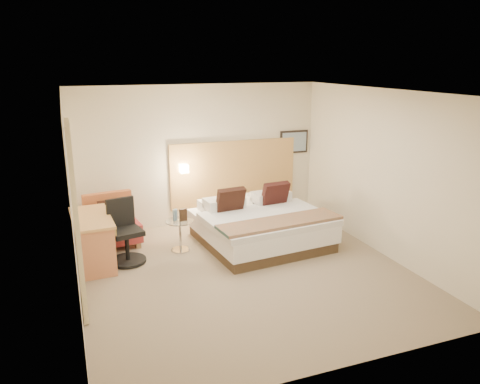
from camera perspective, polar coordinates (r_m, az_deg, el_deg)
name	(u,v)px	position (r m, az deg, el deg)	size (l,w,h in m)	color
floor	(246,273)	(7.25, 0.74, -9.84)	(4.80, 5.00, 0.02)	#7B6953
ceiling	(247,91)	(6.55, 0.82, 12.15)	(4.80, 5.00, 0.02)	white
wall_back	(199,155)	(9.09, -4.99, 4.47)	(4.80, 0.02, 2.70)	beige
wall_front	(341,251)	(4.65, 12.16, -7.03)	(4.80, 0.02, 2.70)	beige
wall_left	(70,205)	(6.34, -19.97, -1.44)	(0.02, 5.00, 2.70)	beige
wall_right	(385,174)	(7.94, 17.21, 2.16)	(0.02, 5.00, 2.70)	beige
headboard_panel	(234,173)	(9.35, -0.73, 2.33)	(2.60, 0.04, 1.30)	#BC8949
art_frame	(294,142)	(9.77, 6.59, 6.10)	(0.62, 0.03, 0.47)	black
art_canvas	(294,142)	(9.75, 6.64, 6.08)	(0.54, 0.01, 0.39)	#748CA0
lamp_arm	(183,168)	(8.97, -6.96, 2.94)	(0.02, 0.02, 0.12)	white
lamp_shade	(184,169)	(8.91, -6.86, 2.86)	(0.15, 0.15, 0.15)	#FFEDC6
curtain	(76,220)	(6.14, -19.35, -3.21)	(0.06, 0.90, 2.42)	beige
bottle_a	(174,215)	(7.91, -8.01, -2.83)	(0.06, 0.06, 0.19)	#789FB9
bottle_b	(176,214)	(7.95, -7.83, -2.73)	(0.06, 0.06, 0.19)	#93C0E3
menu_folder	(183,215)	(7.89, -6.94, -2.77)	(0.12, 0.05, 0.21)	#342215
bed	(260,225)	(8.24, 2.49, -4.07)	(2.23, 2.19, 1.01)	#413120
lounge_chair	(112,225)	(8.46, -15.32, -3.93)	(0.93, 0.84, 0.89)	tan
side_table	(180,234)	(7.99, -7.31, -5.10)	(0.54, 0.54, 0.53)	silver
desk	(93,226)	(7.67, -17.44, -4.02)	(0.64, 1.29, 0.79)	tan
desk_chair	(125,237)	(7.67, -13.80, -5.34)	(0.68, 0.68, 1.02)	black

